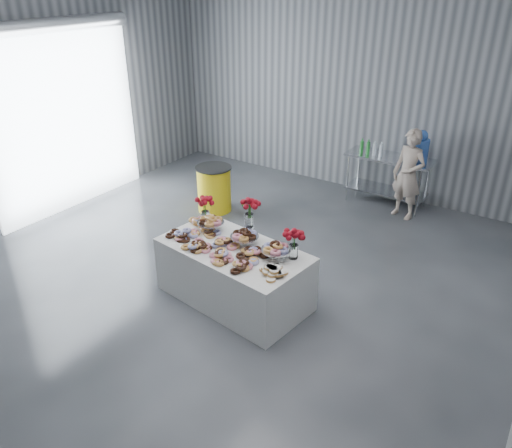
{
  "coord_description": "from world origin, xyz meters",
  "views": [
    {
      "loc": [
        3.39,
        -4.15,
        3.81
      ],
      "look_at": [
        0.34,
        0.45,
        1.0
      ],
      "focal_mm": 35.0,
      "sensor_mm": 36.0,
      "label": 1
    }
  ],
  "objects_px": {
    "water_jug": "(420,148)",
    "person": "(408,175)",
    "prep_table": "(388,171)",
    "trash_barrel": "(214,189)",
    "display_table": "(234,274)"
  },
  "relations": [
    {
      "from": "person",
      "to": "trash_barrel",
      "type": "bearing_deg",
      "value": -134.74
    },
    {
      "from": "display_table",
      "to": "prep_table",
      "type": "relative_size",
      "value": 1.27
    },
    {
      "from": "prep_table",
      "to": "person",
      "type": "xyz_separation_m",
      "value": [
        0.46,
        -0.34,
        0.15
      ]
    },
    {
      "from": "display_table",
      "to": "water_jug",
      "type": "height_order",
      "value": "water_jug"
    },
    {
      "from": "person",
      "to": "trash_barrel",
      "type": "relative_size",
      "value": 1.91
    },
    {
      "from": "water_jug",
      "to": "person",
      "type": "distance_m",
      "value": 0.51
    },
    {
      "from": "display_table",
      "to": "prep_table",
      "type": "distance_m",
      "value": 3.99
    },
    {
      "from": "display_table",
      "to": "trash_barrel",
      "type": "height_order",
      "value": "trash_barrel"
    },
    {
      "from": "display_table",
      "to": "person",
      "type": "height_order",
      "value": "person"
    },
    {
      "from": "prep_table",
      "to": "person",
      "type": "height_order",
      "value": "person"
    },
    {
      "from": "prep_table",
      "to": "trash_barrel",
      "type": "relative_size",
      "value": 1.86
    },
    {
      "from": "prep_table",
      "to": "trash_barrel",
      "type": "bearing_deg",
      "value": -141.21
    },
    {
      "from": "water_jug",
      "to": "trash_barrel",
      "type": "relative_size",
      "value": 0.69
    },
    {
      "from": "display_table",
      "to": "water_jug",
      "type": "distance_m",
      "value": 4.15
    },
    {
      "from": "display_table",
      "to": "person",
      "type": "relative_size",
      "value": 1.24
    }
  ]
}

